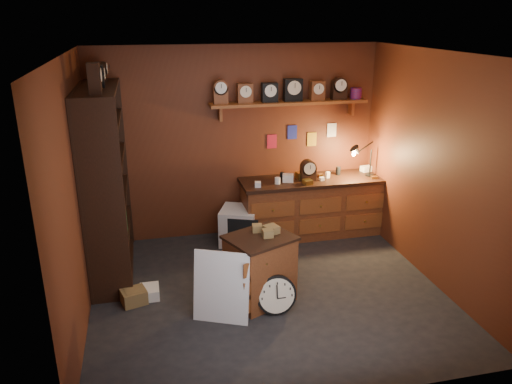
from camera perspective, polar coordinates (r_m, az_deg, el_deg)
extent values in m
plane|color=black|center=(5.95, 1.39, -11.38)|extent=(4.00, 4.00, 0.00)
cube|color=#592815|center=(7.07, -2.13, 5.59)|extent=(4.00, 0.02, 2.70)
cube|color=#592815|center=(3.80, 8.32, -7.51)|extent=(4.00, 0.02, 2.70)
cube|color=#592815|center=(5.28, -20.04, -0.60)|extent=(0.02, 3.60, 2.70)
cube|color=#592815|center=(6.17, 19.82, 2.30)|extent=(0.02, 3.60, 2.70)
cube|color=beige|center=(5.11, 1.65, 15.51)|extent=(4.00, 3.60, 0.02)
cube|color=brown|center=(6.97, 3.80, 10.15)|extent=(2.20, 0.30, 0.04)
cube|color=brown|center=(6.85, -4.13, 8.96)|extent=(0.04, 0.16, 0.20)
cube|color=brown|center=(7.38, 10.80, 9.44)|extent=(0.04, 0.16, 0.20)
cylinder|color=#B21419|center=(7.30, 11.35, 11.00)|extent=(0.16, 0.16, 0.15)
cube|color=#B5162C|center=(7.09, -0.91, 5.64)|extent=(0.14, 0.01, 0.20)
cube|color=navy|center=(7.12, 1.46, 6.70)|extent=(0.14, 0.01, 0.20)
cube|color=#BD8C17|center=(7.23, 3.76, 5.89)|extent=(0.14, 0.01, 0.20)
cube|color=silver|center=(7.29, 6.06, 6.91)|extent=(0.14, 0.01, 0.20)
cube|color=black|center=(6.26, -18.71, 0.74)|extent=(0.03, 1.60, 2.30)
cube|color=black|center=(5.50, -17.06, -1.66)|extent=(0.45, 0.03, 2.30)
cube|color=black|center=(6.98, -16.35, 2.91)|extent=(0.45, 0.03, 2.30)
cube|color=black|center=(6.66, -15.74, -8.09)|extent=(0.43, 1.54, 0.03)
cube|color=black|center=(6.45, -16.14, -4.15)|extent=(0.43, 1.54, 0.03)
cube|color=black|center=(6.29, -16.53, -0.40)|extent=(0.43, 1.54, 0.03)
cube|color=black|center=(6.15, -16.93, 3.54)|extent=(0.43, 1.54, 0.03)
cube|color=black|center=(6.05, -17.36, 7.64)|extent=(0.43, 1.54, 0.03)
cube|color=black|center=(5.99, -17.73, 11.19)|extent=(0.43, 1.54, 0.03)
cube|color=brown|center=(7.33, 6.53, -1.81)|extent=(2.06, 0.60, 0.80)
cube|color=black|center=(7.18, 6.66, 1.34)|extent=(2.12, 0.66, 0.05)
cube|color=brown|center=(7.06, 7.34, -2.69)|extent=(1.98, 0.02, 0.52)
cylinder|color=black|center=(7.44, 12.85, 1.91)|extent=(0.12, 0.12, 0.02)
cylinder|color=black|center=(7.39, 12.96, 3.31)|extent=(0.02, 0.02, 0.38)
cylinder|color=black|center=(7.25, 12.34, 5.01)|extent=(0.27, 0.09, 0.14)
cone|color=black|center=(7.17, 11.40, 4.60)|extent=(0.18, 0.14, 0.18)
cube|color=brown|center=(5.64, 0.46, -8.87)|extent=(0.81, 0.76, 0.75)
cube|color=black|center=(5.46, 0.47, -5.26)|extent=(0.86, 0.81, 0.03)
cube|color=brown|center=(5.40, 1.14, -10.23)|extent=(0.54, 0.25, 0.64)
cylinder|color=black|center=(5.49, 2.31, -11.67)|extent=(0.44, 0.15, 0.45)
cylinder|color=beige|center=(5.46, 2.41, -11.79)|extent=(0.39, 0.09, 0.38)
cube|color=black|center=(5.42, 2.44, -11.30)|extent=(0.01, 0.04, 0.14)
cube|color=black|center=(5.48, 2.93, -12.01)|extent=(0.10, 0.01, 0.01)
cube|color=silver|center=(5.51, -3.90, -14.24)|extent=(0.61, 0.39, 0.78)
cube|color=silver|center=(7.04, -1.93, -3.88)|extent=(0.64, 0.64, 0.52)
cube|color=black|center=(6.81, -1.51, -4.73)|extent=(0.40, 0.18, 0.41)
cube|color=brown|center=(5.87, -13.78, -11.54)|extent=(0.32, 0.29, 0.16)
cube|color=white|center=(5.96, -12.04, -11.13)|extent=(0.21, 0.26, 0.13)
cube|color=brown|center=(5.89, -13.63, -11.42)|extent=(0.27, 0.24, 0.17)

